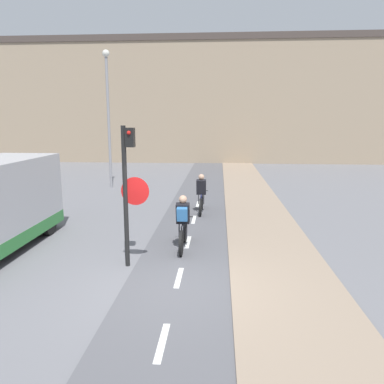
{
  "coord_description": "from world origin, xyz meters",
  "views": [
    {
      "loc": [
        0.87,
        -7.35,
        3.51
      ],
      "look_at": [
        0.0,
        4.57,
        1.2
      ],
      "focal_mm": 35.0,
      "sensor_mm": 36.0,
      "label": 1
    }
  ],
  "objects_px": {
    "street_lamp_far": "(108,106)",
    "cyclist_near": "(183,224)",
    "traffic_light_pole": "(128,182)",
    "cyclist_far": "(201,196)"
  },
  "relations": [
    {
      "from": "street_lamp_far",
      "to": "cyclist_near",
      "type": "xyz_separation_m",
      "value": [
        4.7,
        -9.3,
        -3.5
      ]
    },
    {
      "from": "street_lamp_far",
      "to": "cyclist_near",
      "type": "relative_size",
      "value": 3.81
    },
    {
      "from": "traffic_light_pole",
      "to": "cyclist_far",
      "type": "xyz_separation_m",
      "value": [
        1.46,
        5.44,
        -1.41
      ]
    },
    {
      "from": "traffic_light_pole",
      "to": "street_lamp_far",
      "type": "distance_m",
      "value": 11.36
    },
    {
      "from": "cyclist_near",
      "to": "street_lamp_far",
      "type": "bearing_deg",
      "value": 116.83
    },
    {
      "from": "traffic_light_pole",
      "to": "cyclist_near",
      "type": "xyz_separation_m",
      "value": [
        1.16,
        1.28,
        -1.37
      ]
    },
    {
      "from": "street_lamp_far",
      "to": "cyclist_near",
      "type": "distance_m",
      "value": 11.0
    },
    {
      "from": "traffic_light_pole",
      "to": "cyclist_far",
      "type": "bearing_deg",
      "value": 75.01
    },
    {
      "from": "traffic_light_pole",
      "to": "cyclist_near",
      "type": "distance_m",
      "value": 2.2
    },
    {
      "from": "street_lamp_far",
      "to": "cyclist_far",
      "type": "bearing_deg",
      "value": -45.76
    }
  ]
}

